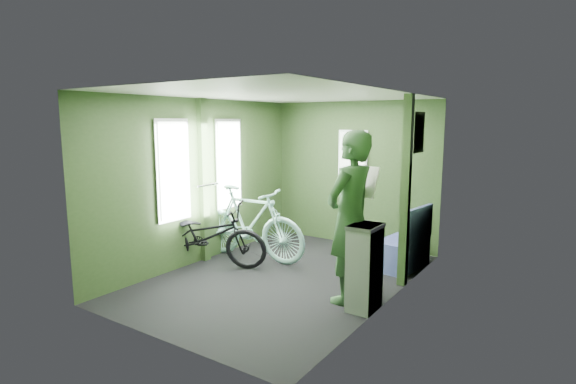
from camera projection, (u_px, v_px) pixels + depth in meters
name	position (u px, v px, depth m)	size (l,w,h in m)	color
room	(283.00, 166.00, 5.59)	(4.00, 4.02, 2.31)	black
bicycle_black	(207.00, 267.00, 6.19)	(0.59, 1.70, 0.89)	black
bicycle_mint	(250.00, 259.00, 6.52)	(0.51, 1.80, 1.08)	#A0E4D8
passenger	(350.00, 217.00, 4.89)	(0.56, 0.77, 1.89)	#2F542D
waste_box	(364.00, 267.00, 4.72)	(0.27, 0.38, 0.92)	gray
bench_seat	(403.00, 250.00, 6.10)	(0.56, 0.87, 0.86)	navy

